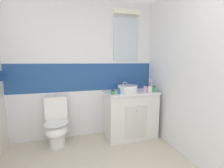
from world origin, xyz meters
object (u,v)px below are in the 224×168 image
toothbrush_cup (150,89)px  soap_dispenser (145,89)px  hair_gel_jar (113,92)px  lotion_bottle_short (154,89)px  toilet (57,123)px  perfume_flask_small (119,91)px  sink_basin (127,88)px

toothbrush_cup → soap_dispenser: bearing=173.2°
hair_gel_jar → lotion_bottle_short: lotion_bottle_short is taller
lotion_bottle_short → toothbrush_cup: bearing=171.8°
hair_gel_jar → lotion_bottle_short: 0.77m
hair_gel_jar → lotion_bottle_short: size_ratio=0.71×
toilet → lotion_bottle_short: bearing=-7.1°
toothbrush_cup → perfume_flask_small: toothbrush_cup is taller
soap_dispenser → hair_gel_jar: size_ratio=1.94×
perfume_flask_small → lotion_bottle_short: lotion_bottle_short is taller
sink_basin → toothbrush_cup: (0.35, -0.18, -0.00)m
hair_gel_jar → perfume_flask_small: size_ratio=0.74×
hair_gel_jar → lotion_bottle_short: (0.77, -0.01, 0.02)m
sink_basin → toothbrush_cup: toothbrush_cup is taller
sink_basin → perfume_flask_small: size_ratio=3.84×
sink_basin → hair_gel_jar: bearing=-151.6°
toilet → soap_dispenser: bearing=-7.0°
soap_dispenser → lotion_bottle_short: (0.17, -0.02, -0.01)m
perfume_flask_small → toilet: bearing=167.9°
toilet → hair_gel_jar: bearing=-12.2°
sink_basin → perfume_flask_small: (-0.23, -0.20, -0.01)m
sink_basin → soap_dispenser: (0.27, -0.17, -0.00)m
toilet → hair_gel_jar: (0.91, -0.20, 0.51)m
toothbrush_cup → perfume_flask_small: size_ratio=2.12×
lotion_bottle_short → sink_basin: bearing=156.2°
toilet → lotion_bottle_short: size_ratio=7.50×
soap_dispenser → lotion_bottle_short: soap_dispenser is taller
toothbrush_cup → hair_gel_jar: toothbrush_cup is taller
sink_basin → lotion_bottle_short: bearing=-23.8°
toothbrush_cup → perfume_flask_small: (-0.58, -0.02, -0.01)m
perfume_flask_small → hair_gel_jar: bearing=168.6°
hair_gel_jar → toilet: bearing=167.8°
perfume_flask_small → toothbrush_cup: bearing=2.0°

